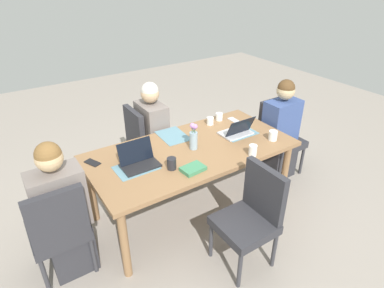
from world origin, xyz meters
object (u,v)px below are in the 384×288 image
(person_near_left_far, at_px, (153,138))
(coffee_mug_centre_right, at_px, (172,164))
(dining_table, at_px, (192,155))
(coffee_mug_centre_left, at_px, (219,117))
(coffee_mug_near_left, at_px, (273,136))
(phone_silver, at_px, (234,120))
(laptop_head_left_left_mid, at_px, (237,131))
(coffee_mug_far_left, at_px, (210,121))
(chair_head_right_left_near, at_px, (59,227))
(book_red_cover, at_px, (193,169))
(laptop_head_right_left_near, at_px, (139,161))
(flower_vase, at_px, (194,136))
(person_head_right_left_near, at_px, (63,216))
(chair_head_left_left_mid, at_px, (278,133))
(chair_near_left_far, at_px, (145,140))
(person_head_left_left_mid, at_px, (279,135))
(chair_far_right_near, at_px, (252,213))
(phone_black, at_px, (92,163))
(coffee_mug_near_right, at_px, (253,150))

(person_near_left_far, bearing_deg, coffee_mug_centre_right, 72.89)
(dining_table, relative_size, coffee_mug_centre_left, 24.33)
(coffee_mug_near_left, bearing_deg, phone_silver, -87.17)
(laptop_head_left_left_mid, distance_m, coffee_mug_far_left, 0.36)
(chair_head_right_left_near, height_order, coffee_mug_near_left, chair_head_right_left_near)
(person_near_left_far, bearing_deg, book_red_cover, 81.90)
(laptop_head_right_left_near, bearing_deg, flower_vase, 178.53)
(flower_vase, height_order, laptop_head_right_left_near, flower_vase)
(person_near_left_far, bearing_deg, phone_silver, 148.99)
(dining_table, distance_m, coffee_mug_centre_left, 0.73)
(person_head_right_left_near, distance_m, flower_vase, 1.31)
(chair_head_left_left_mid, bearing_deg, person_head_right_left_near, 2.80)
(coffee_mug_near_left, relative_size, phone_silver, 0.65)
(chair_near_left_far, xyz_separation_m, coffee_mug_centre_right, (0.22, 1.00, 0.29))
(person_head_left_left_mid, xyz_separation_m, coffee_mug_centre_left, (0.62, -0.36, 0.25))
(chair_head_left_left_mid, relative_size, chair_near_left_far, 1.00)
(laptop_head_left_left_mid, height_order, book_red_cover, laptop_head_left_left_mid)
(chair_head_left_left_mid, height_order, coffee_mug_centre_right, chair_head_left_left_mid)
(chair_far_right_near, bearing_deg, chair_head_left_left_mid, -144.07)
(laptop_head_right_left_near, distance_m, phone_black, 0.42)
(person_near_left_far, distance_m, laptop_head_left_left_mid, 1.00)
(chair_head_right_left_near, distance_m, book_red_cover, 1.16)
(chair_head_right_left_near, height_order, person_near_left_far, person_near_left_far)
(person_head_left_left_mid, distance_m, coffee_mug_near_left, 0.62)
(chair_head_right_left_near, bearing_deg, person_head_left_left_mid, -177.20)
(flower_vase, bearing_deg, person_head_right_left_near, 1.40)
(chair_far_right_near, xyz_separation_m, coffee_mug_centre_left, (-0.56, -1.19, 0.28))
(chair_head_right_left_near, relative_size, coffee_mug_centre_right, 8.61)
(coffee_mug_near_left, xyz_separation_m, phone_silver, (0.03, -0.57, -0.04))
(flower_vase, height_order, coffee_mug_centre_left, flower_vase)
(book_red_cover, bearing_deg, coffee_mug_near_right, 166.07)
(person_head_left_left_mid, bearing_deg, phone_silver, -27.83)
(person_head_left_left_mid, relative_size, laptop_head_right_left_near, 3.73)
(chair_far_right_near, bearing_deg, chair_head_right_left_near, -27.19)
(person_head_right_left_near, distance_m, coffee_mug_centre_left, 1.92)
(person_head_right_left_near, distance_m, chair_head_left_left_mid, 2.55)
(flower_vase, bearing_deg, chair_head_left_left_mid, -175.83)
(laptop_head_right_left_near, bearing_deg, chair_near_left_far, -118.23)
(flower_vase, xyz_separation_m, coffee_mug_centre_left, (-0.60, -0.38, -0.09))
(chair_far_right_near, bearing_deg, coffee_mug_centre_right, -57.58)
(chair_near_left_far, distance_m, coffee_mug_far_left, 0.80)
(person_near_left_far, relative_size, phone_silver, 7.97)
(chair_head_right_left_near, distance_m, laptop_head_left_left_mid, 1.88)
(laptop_head_right_left_near, xyz_separation_m, book_red_cover, (-0.35, 0.33, -0.03))
(flower_vase, bearing_deg, coffee_mug_centre_left, -147.53)
(chair_head_right_left_near, distance_m, person_head_right_left_near, 0.10)
(person_head_left_left_mid, bearing_deg, laptop_head_right_left_near, 0.13)
(chair_head_left_left_mid, distance_m, coffee_mug_near_left, 0.71)
(phone_silver, bearing_deg, coffee_mug_near_left, 4.76)
(chair_near_left_far, height_order, laptop_head_left_left_mid, laptop_head_left_left_mid)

